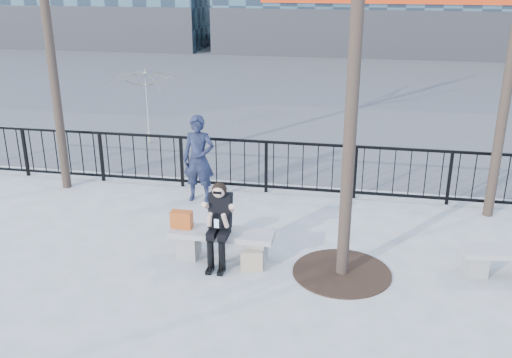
# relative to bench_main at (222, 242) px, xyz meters

# --- Properties ---
(ground) EXTENTS (120.00, 120.00, 0.00)m
(ground) POSITION_rel_bench_main_xyz_m (0.00, 0.00, -0.30)
(ground) COLOR gray
(ground) RESTS_ON ground
(street_surface) EXTENTS (60.00, 23.00, 0.01)m
(street_surface) POSITION_rel_bench_main_xyz_m (0.00, 15.00, -0.30)
(street_surface) COLOR #474747
(street_surface) RESTS_ON ground
(railing) EXTENTS (14.00, 0.06, 1.10)m
(railing) POSITION_rel_bench_main_xyz_m (0.00, 3.00, 0.25)
(railing) COLOR black
(railing) RESTS_ON ground
(tree_grate) EXTENTS (1.50, 1.50, 0.02)m
(tree_grate) POSITION_rel_bench_main_xyz_m (1.90, -0.10, -0.29)
(tree_grate) COLOR black
(tree_grate) RESTS_ON ground
(bench_main) EXTENTS (1.65, 0.46, 0.49)m
(bench_main) POSITION_rel_bench_main_xyz_m (0.00, 0.00, 0.00)
(bench_main) COLOR slate
(bench_main) RESTS_ON ground
(seated_woman) EXTENTS (0.50, 0.64, 1.34)m
(seated_woman) POSITION_rel_bench_main_xyz_m (0.00, -0.16, 0.37)
(seated_woman) COLOR black
(seated_woman) RESTS_ON ground
(handbag) EXTENTS (0.34, 0.17, 0.28)m
(handbag) POSITION_rel_bench_main_xyz_m (-0.65, 0.02, 0.33)
(handbag) COLOR #B84816
(handbag) RESTS_ON bench_main
(shopping_bag) EXTENTS (0.36, 0.20, 0.32)m
(shopping_bag) POSITION_rel_bench_main_xyz_m (0.53, -0.27, -0.14)
(shopping_bag) COLOR beige
(shopping_bag) RESTS_ON ground
(standing_man) EXTENTS (0.64, 0.42, 1.73)m
(standing_man) POSITION_rel_bench_main_xyz_m (-1.02, 2.31, 0.56)
(standing_man) COLOR black
(standing_man) RESTS_ON ground
(vendor_umbrella) EXTENTS (2.49, 2.53, 1.99)m
(vendor_umbrella) POSITION_rel_bench_main_xyz_m (-3.39, 5.78, 0.69)
(vendor_umbrella) COLOR yellow
(vendor_umbrella) RESTS_ON ground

